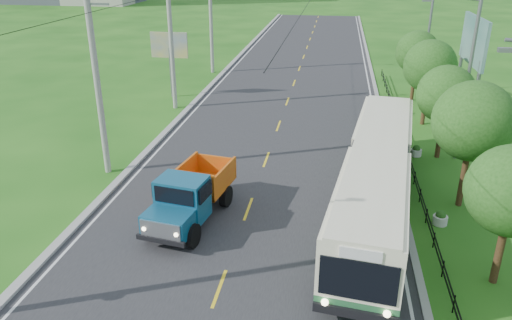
% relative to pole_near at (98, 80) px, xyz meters
% --- Properties ---
extents(ground, '(240.00, 240.00, 0.00)m').
position_rel_pole_near_xyz_m(ground, '(8.26, -9.00, -5.09)').
color(ground, '#1E5714').
rests_on(ground, ground).
extents(road, '(14.00, 120.00, 0.02)m').
position_rel_pole_near_xyz_m(road, '(8.26, 11.00, -5.08)').
color(road, '#28282B').
rests_on(road, ground).
extents(curb_left, '(0.40, 120.00, 0.15)m').
position_rel_pole_near_xyz_m(curb_left, '(1.06, 11.00, -5.02)').
color(curb_left, '#9E9E99').
rests_on(curb_left, ground).
extents(curb_right, '(0.30, 120.00, 0.10)m').
position_rel_pole_near_xyz_m(curb_right, '(15.41, 11.00, -5.04)').
color(curb_right, '#9E9E99').
rests_on(curb_right, ground).
extents(edge_line_left, '(0.12, 120.00, 0.00)m').
position_rel_pole_near_xyz_m(edge_line_left, '(1.61, 11.00, -5.07)').
color(edge_line_left, silver).
rests_on(edge_line_left, road).
extents(edge_line_right, '(0.12, 120.00, 0.00)m').
position_rel_pole_near_xyz_m(edge_line_right, '(14.91, 11.00, -5.07)').
color(edge_line_right, silver).
rests_on(edge_line_right, road).
extents(centre_dash, '(0.12, 2.20, 0.00)m').
position_rel_pole_near_xyz_m(centre_dash, '(8.26, -9.00, -5.07)').
color(centre_dash, yellow).
rests_on(centre_dash, road).
extents(railing_right, '(0.04, 40.00, 0.60)m').
position_rel_pole_near_xyz_m(railing_right, '(16.26, 5.00, -4.79)').
color(railing_right, black).
rests_on(railing_right, ground).
extents(pole_near, '(3.51, 0.32, 10.00)m').
position_rel_pole_near_xyz_m(pole_near, '(0.00, 0.00, 0.00)').
color(pole_near, gray).
rests_on(pole_near, ground).
extents(pole_mid, '(3.51, 0.32, 10.00)m').
position_rel_pole_near_xyz_m(pole_mid, '(0.00, 12.00, 0.00)').
color(pole_mid, gray).
rests_on(pole_mid, ground).
extents(pole_far, '(3.51, 0.32, 10.00)m').
position_rel_pole_near_xyz_m(pole_far, '(0.00, 24.00, 0.00)').
color(pole_far, gray).
rests_on(pole_far, ground).
extents(tree_second, '(3.18, 3.26, 5.30)m').
position_rel_pole_near_xyz_m(tree_second, '(18.12, -6.86, -1.57)').
color(tree_second, '#382314').
rests_on(tree_second, ground).
extents(tree_third, '(3.60, 3.62, 6.00)m').
position_rel_pole_near_xyz_m(tree_third, '(18.12, -0.86, -1.11)').
color(tree_third, '#382314').
rests_on(tree_third, ground).
extents(tree_fourth, '(3.24, 3.31, 5.40)m').
position_rel_pole_near_xyz_m(tree_fourth, '(18.12, 5.14, -1.51)').
color(tree_fourth, '#382314').
rests_on(tree_fourth, ground).
extents(tree_fifth, '(3.48, 3.52, 5.80)m').
position_rel_pole_near_xyz_m(tree_fifth, '(18.12, 11.14, -1.24)').
color(tree_fifth, '#382314').
rests_on(tree_fifth, ground).
extents(tree_back, '(3.30, 3.36, 5.50)m').
position_rel_pole_near_xyz_m(tree_back, '(18.12, 17.14, -1.44)').
color(tree_back, '#382314').
rests_on(tree_back, ground).
extents(streetlight_mid, '(3.02, 0.20, 9.07)m').
position_rel_pole_near_xyz_m(streetlight_mid, '(18.90, 5.00, -0.19)').
color(streetlight_mid, slate).
rests_on(streetlight_mid, ground).
extents(streetlight_far, '(3.02, 0.20, 9.07)m').
position_rel_pole_near_xyz_m(streetlight_far, '(18.90, 19.00, -0.19)').
color(streetlight_far, slate).
rests_on(streetlight_far, ground).
extents(planter_near, '(0.64, 0.64, 0.67)m').
position_rel_pole_near_xyz_m(planter_near, '(16.86, -3.00, -4.81)').
color(planter_near, silver).
rests_on(planter_near, ground).
extents(planter_mid, '(0.64, 0.64, 0.67)m').
position_rel_pole_near_xyz_m(planter_mid, '(16.86, 5.00, -4.81)').
color(planter_mid, silver).
rests_on(planter_mid, ground).
extents(planter_far, '(0.64, 0.64, 0.67)m').
position_rel_pole_near_xyz_m(planter_far, '(16.86, 13.00, -4.81)').
color(planter_far, silver).
rests_on(planter_far, ground).
extents(billboard_left, '(3.00, 0.20, 5.20)m').
position_rel_pole_near_xyz_m(billboard_left, '(-1.24, 15.00, -1.23)').
color(billboard_left, slate).
rests_on(billboard_left, ground).
extents(billboard_right, '(0.24, 6.00, 7.30)m').
position_rel_pole_near_xyz_m(billboard_right, '(20.56, 11.00, 0.25)').
color(billboard_right, slate).
rests_on(billboard_right, ground).
extents(bus, '(4.75, 16.67, 3.18)m').
position_rel_pole_near_xyz_m(bus, '(14.03, -2.31, -3.18)').
color(bus, '#296739').
rests_on(bus, ground).
extents(dump_truck, '(3.02, 5.96, 2.39)m').
position_rel_pole_near_xyz_m(dump_truck, '(5.94, -4.37, -3.74)').
color(dump_truck, '#135274').
rests_on(dump_truck, ground).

